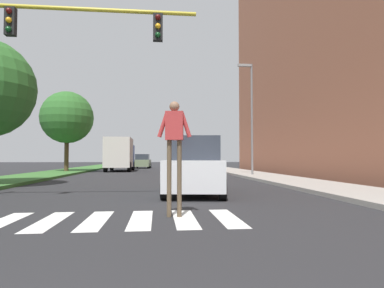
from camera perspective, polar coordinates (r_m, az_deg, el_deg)
ground_plane at (r=30.31m, az=-7.44°, el=-4.75°), size 140.00×140.00×0.00m
crosswalk at (r=7.10m, az=-12.46°, el=-12.56°), size 4.95×2.20×0.01m
median_strip at (r=29.37m, az=-21.49°, el=-4.53°), size 3.51×64.00×0.15m
tree_far at (r=30.51m, az=-20.60°, el=4.26°), size 4.43×4.43×6.79m
sidewalk_right at (r=29.12m, az=7.73°, el=-4.70°), size 3.00×64.00×0.15m
traffic_light_gantry at (r=11.00m, az=-29.21°, el=13.98°), size 7.60×0.30×6.00m
street_lamp_right at (r=23.01m, az=9.99°, el=5.98°), size 1.02×0.24×7.50m
pedestrian_performer at (r=7.20m, az=-3.04°, el=0.78°), size 0.75×0.29×2.49m
suv_crossing at (r=11.80m, az=0.43°, el=-4.00°), size 2.49×4.80×1.97m
sedan_midblock at (r=26.81m, az=-1.36°, el=-3.42°), size 2.09×4.45×1.67m
sedan_distant at (r=41.25m, az=-8.46°, el=-3.01°), size 2.05×4.39×1.71m
truck_box_delivery at (r=32.41m, az=-12.23°, el=-1.67°), size 2.40×6.20×3.10m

